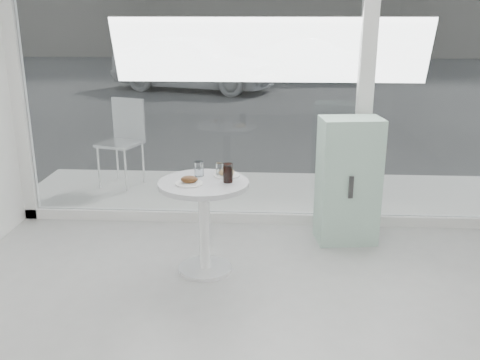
# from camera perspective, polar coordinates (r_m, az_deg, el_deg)

# --- Properties ---
(room_shell) EXTENTS (6.00, 6.00, 6.00)m
(room_shell) POSITION_cam_1_polar(r_m,az_deg,el_deg) (1.53, 2.56, 12.46)
(room_shell) COLOR white
(room_shell) RESTS_ON ground
(storefront) EXTENTS (5.00, 0.14, 3.00)m
(storefront) POSITION_cam_1_polar(r_m,az_deg,el_deg) (5.10, 4.05, 13.67)
(storefront) COLOR white
(storefront) RESTS_ON ground
(main_table) EXTENTS (0.72, 0.72, 0.77)m
(main_table) POSITION_cam_1_polar(r_m,az_deg,el_deg) (4.28, -3.86, -2.95)
(main_table) COLOR white
(main_table) RESTS_ON ground
(patio_deck) EXTENTS (5.60, 1.60, 0.05)m
(patio_deck) POSITION_cam_1_polar(r_m,az_deg,el_deg) (6.22, 2.98, -1.52)
(patio_deck) COLOR white
(patio_deck) RESTS_ON ground
(street) EXTENTS (40.00, 24.00, 0.00)m
(street) POSITION_cam_1_polar(r_m,az_deg,el_deg) (18.20, 3.34, 10.92)
(street) COLOR #343434
(street) RESTS_ON ground
(mint_cabinet) EXTENTS (0.58, 0.42, 1.16)m
(mint_cabinet) POSITION_cam_1_polar(r_m,az_deg,el_deg) (4.95, 11.46, -0.10)
(mint_cabinet) COLOR #9BC6AF
(mint_cabinet) RESTS_ON ground
(patio_chair) EXTENTS (0.56, 0.56, 1.02)m
(patio_chair) POSITION_cam_1_polar(r_m,az_deg,el_deg) (6.55, -12.32, 4.58)
(patio_chair) COLOR white
(patio_chair) RESTS_ON patio_deck
(car_white) EXTENTS (4.84, 3.14, 1.53)m
(car_white) POSITION_cam_1_polar(r_m,az_deg,el_deg) (14.97, -5.02, 12.44)
(car_white) COLOR silver
(car_white) RESTS_ON street
(car_silver) EXTENTS (4.02, 1.72, 1.29)m
(car_silver) POSITION_cam_1_polar(r_m,az_deg,el_deg) (17.34, 8.13, 12.61)
(car_silver) COLOR #A3A6AB
(car_silver) RESTS_ON street
(plate_fritter) EXTENTS (0.21, 0.21, 0.07)m
(plate_fritter) POSITION_cam_1_polar(r_m,az_deg,el_deg) (4.15, -5.41, -0.11)
(plate_fritter) COLOR white
(plate_fritter) RESTS_ON main_table
(plate_donut) EXTENTS (0.21, 0.21, 0.05)m
(plate_donut) POSITION_cam_1_polar(r_m,az_deg,el_deg) (4.34, -1.45, 0.70)
(plate_donut) COLOR white
(plate_donut) RESTS_ON main_table
(water_tumbler_a) EXTENTS (0.07, 0.07, 0.12)m
(water_tumbler_a) POSITION_cam_1_polar(r_m,az_deg,el_deg) (4.34, -4.39, 1.10)
(water_tumbler_a) COLOR white
(water_tumbler_a) RESTS_ON main_table
(water_tumbler_b) EXTENTS (0.07, 0.07, 0.11)m
(water_tumbler_b) POSITION_cam_1_polar(r_m,az_deg,el_deg) (4.35, -2.17, 1.07)
(water_tumbler_b) COLOR white
(water_tumbler_b) RESTS_ON main_table
(cola_glass) EXTENTS (0.08, 0.08, 0.15)m
(cola_glass) POSITION_cam_1_polar(r_m,az_deg,el_deg) (4.17, -1.30, 0.72)
(cola_glass) COLOR white
(cola_glass) RESTS_ON main_table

